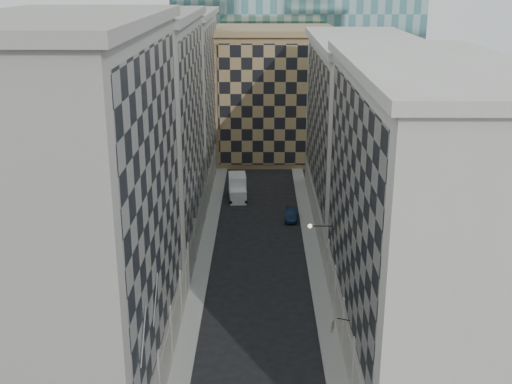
{
  "coord_description": "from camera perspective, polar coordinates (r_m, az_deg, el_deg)",
  "views": [
    {
      "loc": [
        0.12,
        -24.87,
        25.63
      ],
      "look_at": [
        -0.16,
        15.21,
        12.1
      ],
      "focal_mm": 45.0,
      "sensor_mm": 36.0,
      "label": 1
    }
  ],
  "objects": [
    {
      "name": "box_truck",
      "position": [
        77.69,
        -1.65,
        0.32
      ],
      "size": [
        2.41,
        5.18,
        2.77
      ],
      "rotation": [
        0.0,
        0.0,
        0.07
      ],
      "color": "silver",
      "rests_on": "ground"
    },
    {
      "name": "bldg_right_b",
      "position": [
        69.55,
        9.35,
        5.29
      ],
      "size": [
        10.8,
        28.8,
        19.7
      ],
      "color": "beige",
      "rests_on": "ground"
    },
    {
      "name": "bldg_left_b",
      "position": [
        60.62,
        -10.09,
        4.71
      ],
      "size": [
        10.8,
        22.8,
        22.7
      ],
      "color": "gray",
      "rests_on": "ground"
    },
    {
      "name": "tan_block",
      "position": [
        94.19,
        1.56,
        8.74
      ],
      "size": [
        16.8,
        14.8,
        18.8
      ],
      "color": "#A18355",
      "rests_on": "ground"
    },
    {
      "name": "bldg_left_c",
      "position": [
        81.97,
        -7.39,
        8.09
      ],
      "size": [
        10.8,
        22.8,
        21.7
      ],
      "color": "#9F9B8F",
      "rests_on": "ground"
    },
    {
      "name": "sidewalk_west",
      "position": [
        60.77,
        -4.73,
        -6.29
      ],
      "size": [
        1.5,
        100.0,
        0.15
      ],
      "primitive_type": "cube",
      "color": "#999994",
      "rests_on": "ground"
    },
    {
      "name": "sidewalk_east",
      "position": [
        60.75,
        5.24,
        -6.31
      ],
      "size": [
        1.5,
        100.0,
        0.15
      ],
      "primitive_type": "cube",
      "color": "#999994",
      "rests_on": "ground"
    },
    {
      "name": "dark_car",
      "position": [
        71.05,
        3.11,
        -2.0
      ],
      "size": [
        1.45,
        3.76,
        1.22
      ],
      "primitive_type": "imported",
      "rotation": [
        0.0,
        0.0,
        -0.04
      ],
      "color": "#0E1B35",
      "rests_on": "ground"
    },
    {
      "name": "bldg_right_a",
      "position": [
        44.04,
        14.53,
        -2.31
      ],
      "size": [
        10.8,
        26.8,
        20.7
      ],
      "color": "beige",
      "rests_on": "ground"
    },
    {
      "name": "flagpoles_left",
      "position": [
        36.06,
        -9.43,
        -10.9
      ],
      "size": [
        0.1,
        6.33,
        2.33
      ],
      "color": "gray",
      "rests_on": "ground"
    },
    {
      "name": "bracket_lamp",
      "position": [
        52.76,
        5.01,
        -3.03
      ],
      "size": [
        1.98,
        0.36,
        0.36
      ],
      "color": "black",
      "rests_on": "ground"
    },
    {
      "name": "shop_sign",
      "position": [
        43.42,
        6.89,
        -11.63
      ],
      "size": [
        1.27,
        0.74,
        0.84
      ],
      "rotation": [
        0.0,
        0.0,
        -0.33
      ],
      "color": "black",
      "rests_on": "ground"
    },
    {
      "name": "bldg_left_a",
      "position": [
        39.98,
        -15.6,
        -2.27
      ],
      "size": [
        10.8,
        22.8,
        23.7
      ],
      "color": "#9F9B8F",
      "rests_on": "ground"
    }
  ]
}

